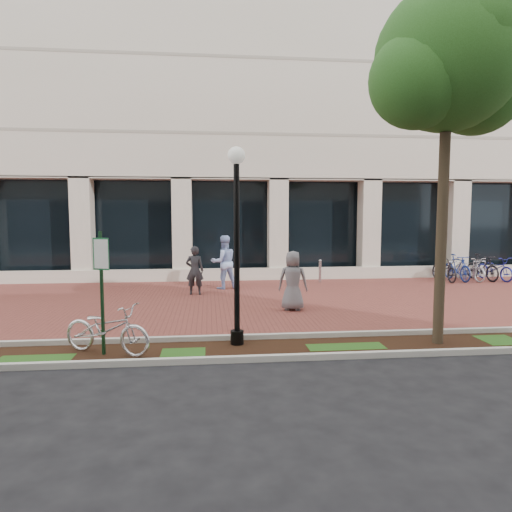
{
  "coord_description": "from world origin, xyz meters",
  "views": [
    {
      "loc": [
        -0.93,
        -14.26,
        2.76
      ],
      "look_at": [
        0.48,
        -0.8,
        1.5
      ],
      "focal_mm": 32.0,
      "sensor_mm": 36.0,
      "label": 1
    }
  ],
  "objects": [
    {
      "name": "curb_plaza_side",
      "position": [
        0.0,
        -4.5,
        0.06
      ],
      "size": [
        40.0,
        0.12,
        0.12
      ],
      "primitive_type": "cube",
      "color": "beige",
      "rests_on": "ground"
    },
    {
      "name": "lamppost",
      "position": [
        -0.34,
        -4.84,
        2.33
      ],
      "size": [
        0.36,
        0.36,
        4.12
      ],
      "color": "black",
      "rests_on": "ground"
    },
    {
      "name": "parking_sign",
      "position": [
        -2.99,
        -5.29,
        1.55
      ],
      "size": [
        0.34,
        0.07,
        2.43
      ],
      "rotation": [
        0.0,
        0.0,
        -0.35
      ],
      "color": "#14371C",
      "rests_on": "ground"
    },
    {
      "name": "locked_bicycle",
      "position": [
        -2.93,
        -5.23,
        0.51
      ],
      "size": [
        2.03,
        1.42,
        1.01
      ],
      "primitive_type": "imported",
      "rotation": [
        0.0,
        0.0,
        1.14
      ],
      "color": "silver",
      "rests_on": "ground"
    },
    {
      "name": "bike_rack_cluster",
      "position": [
        9.81,
        3.42,
        0.51
      ],
      "size": [
        3.06,
        1.97,
        1.09
      ],
      "rotation": [
        0.0,
        0.0,
        0.11
      ],
      "color": "black",
      "rests_on": "ground"
    },
    {
      "name": "pedestrian_left",
      "position": [
        -1.4,
        1.26,
        0.84
      ],
      "size": [
        0.64,
        0.45,
        1.67
      ],
      "primitive_type": "imported",
      "rotation": [
        0.0,
        0.0,
        3.07
      ],
      "color": "#27272B",
      "rests_on": "ground"
    },
    {
      "name": "brick_plaza",
      "position": [
        0.0,
        0.0,
        0.01
      ],
      "size": [
        40.0,
        9.0,
        0.01
      ],
      "primitive_type": "cube",
      "color": "brown",
      "rests_on": "ground"
    },
    {
      "name": "pedestrian_right",
      "position": [
        1.46,
        -1.57,
        0.86
      ],
      "size": [
        0.95,
        0.74,
        1.71
      ],
      "primitive_type": "imported",
      "rotation": [
        0.0,
        0.0,
        2.88
      ],
      "color": "slate",
      "rests_on": "ground"
    },
    {
      "name": "near_office_building",
      "position": [
        0.0,
        10.47,
        10.05
      ],
      "size": [
        40.0,
        12.12,
        16.0
      ],
      "color": "beige",
      "rests_on": "ground"
    },
    {
      "name": "street_tree",
      "position": [
        3.97,
        -5.17,
        5.68
      ],
      "size": [
        3.52,
        2.93,
        7.35
      ],
      "color": "#4A3B2A",
      "rests_on": "ground"
    },
    {
      "name": "bollard",
      "position": [
        3.5,
        3.46,
        0.48
      ],
      "size": [
        0.12,
        0.12,
        0.95
      ],
      "color": "#ADADB1",
      "rests_on": "ground"
    },
    {
      "name": "ground",
      "position": [
        0.0,
        0.0,
        0.0
      ],
      "size": [
        120.0,
        120.0,
        0.0
      ],
      "primitive_type": "plane",
      "color": "black",
      "rests_on": "ground"
    },
    {
      "name": "curb_street_side",
      "position": [
        0.0,
        -6.0,
        0.06
      ],
      "size": [
        40.0,
        0.12,
        0.12
      ],
      "primitive_type": "cube",
      "color": "beige",
      "rests_on": "ground"
    },
    {
      "name": "pedestrian_mid",
      "position": [
        -0.37,
        2.41,
        0.99
      ],
      "size": [
        1.13,
        0.98,
        1.97
      ],
      "primitive_type": "imported",
      "rotation": [
        0.0,
        0.0,
        3.42
      ],
      "color": "#99B0E5",
      "rests_on": "ground"
    },
    {
      "name": "planting_strip",
      "position": [
        0.0,
        -5.25,
        0.01
      ],
      "size": [
        40.0,
        1.5,
        0.01
      ],
      "primitive_type": "cube",
      "color": "black",
      "rests_on": "ground"
    }
  ]
}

